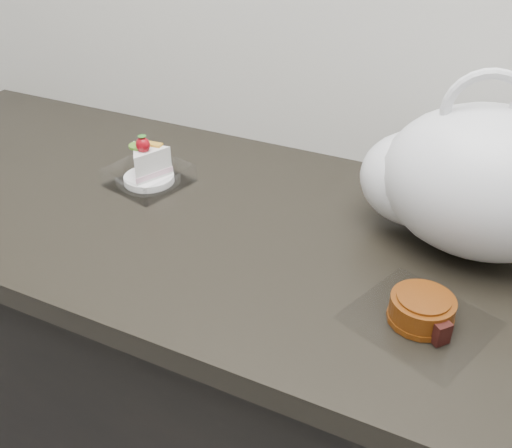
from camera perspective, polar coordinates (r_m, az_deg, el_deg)
counter at (r=1.26m, az=4.35°, el=-18.57°), size 2.04×0.64×0.90m
cake_tray at (r=1.11m, az=-10.74°, el=5.27°), size 0.16×0.16×0.10m
mooncake_wrap at (r=0.80m, az=16.26°, el=-8.45°), size 0.22×0.21×0.04m
plastic_bag at (r=0.93m, az=20.75°, el=4.09°), size 0.36×0.26×0.29m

